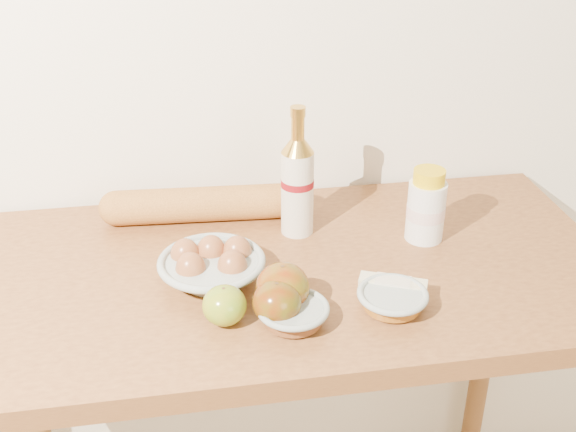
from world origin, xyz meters
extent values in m
cube|color=white|center=(0.00, 1.51, 1.30)|extent=(3.50, 0.02, 2.60)
cube|color=#965E30|center=(0.00, 1.18, 0.88)|extent=(1.20, 0.60, 0.04)
cylinder|color=brown|center=(-0.55, 1.43, 0.43)|extent=(0.05, 0.05, 0.86)
cylinder|color=brown|center=(0.55, 1.43, 0.43)|extent=(0.05, 0.05, 0.86)
cylinder|color=beige|center=(0.04, 1.30, 0.98)|extent=(0.07, 0.07, 0.17)
cylinder|color=maroon|center=(0.04, 1.30, 1.01)|extent=(0.07, 0.07, 0.01)
cone|color=gold|center=(0.04, 1.30, 1.08)|extent=(0.07, 0.07, 0.03)
cylinder|color=gold|center=(0.04, 1.30, 1.12)|extent=(0.03, 0.03, 0.04)
cylinder|color=gold|center=(0.04, 1.30, 1.15)|extent=(0.03, 0.03, 0.02)
cylinder|color=white|center=(0.28, 1.24, 0.96)|extent=(0.09, 0.09, 0.12)
cylinder|color=beige|center=(0.28, 1.24, 0.96)|extent=(0.09, 0.09, 0.03)
cylinder|color=yellow|center=(0.28, 1.24, 1.03)|extent=(0.08, 0.08, 0.03)
torus|color=#96A39E|center=(-0.13, 1.16, 0.94)|extent=(0.20, 0.20, 0.01)
ellipsoid|color=brown|center=(-0.17, 1.14, 0.93)|extent=(0.06, 0.06, 0.07)
ellipsoid|color=brown|center=(-0.10, 1.14, 0.93)|extent=(0.06, 0.06, 0.07)
ellipsoid|color=brown|center=(-0.13, 1.20, 0.93)|extent=(0.06, 0.06, 0.07)
ellipsoid|color=brown|center=(-0.18, 1.19, 0.93)|extent=(0.06, 0.06, 0.07)
ellipsoid|color=brown|center=(-0.09, 1.19, 0.93)|extent=(0.06, 0.06, 0.07)
cylinder|color=#C5843C|center=(-0.13, 1.38, 0.94)|extent=(0.35, 0.09, 0.07)
sphere|color=#C5843C|center=(-0.30, 1.39, 0.94)|extent=(0.07, 0.07, 0.07)
sphere|color=#C5843C|center=(0.05, 1.37, 0.94)|extent=(0.07, 0.07, 0.07)
ellipsoid|color=#9F921F|center=(-0.12, 1.03, 0.93)|extent=(0.08, 0.08, 0.07)
cylinder|color=#4F351A|center=(-0.12, 1.03, 0.96)|extent=(0.01, 0.01, 0.01)
ellipsoid|color=#940908|center=(-0.02, 1.06, 0.94)|extent=(0.12, 0.12, 0.08)
cylinder|color=#51351B|center=(-0.02, 1.06, 0.98)|extent=(0.01, 0.01, 0.01)
ellipsoid|color=maroon|center=(-0.04, 1.02, 0.94)|extent=(0.10, 0.10, 0.07)
cylinder|color=#452F17|center=(-0.04, 1.02, 0.97)|extent=(0.01, 0.01, 0.01)
torus|color=gray|center=(-0.01, 1.01, 0.93)|extent=(0.14, 0.14, 0.01)
cylinder|color=brown|center=(-0.01, 1.01, 0.92)|extent=(0.11, 0.11, 0.02)
torus|color=#94A29C|center=(0.15, 1.02, 0.93)|extent=(0.16, 0.16, 0.01)
cylinder|color=brown|center=(0.15, 1.02, 0.92)|extent=(0.13, 0.13, 0.02)
cube|color=beige|center=(0.16, 1.06, 0.92)|extent=(0.12, 0.07, 0.03)
cube|color=beige|center=(0.16, 1.06, 0.92)|extent=(0.07, 0.05, 0.03)
camera|label=1|loc=(-0.18, 0.10, 1.60)|focal=45.00mm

